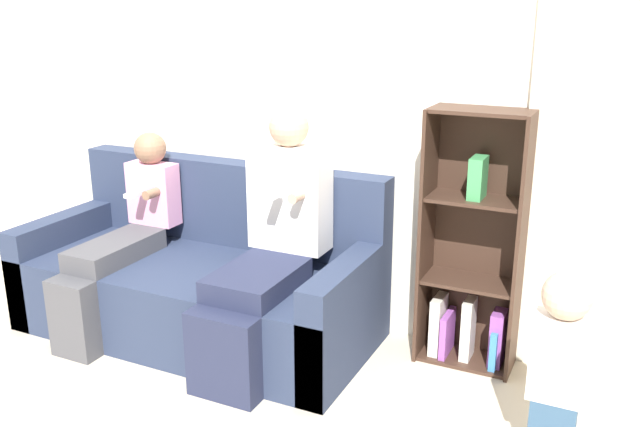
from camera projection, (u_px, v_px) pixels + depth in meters
ground_plane at (207, 391)px, 3.23m from camera, size 14.00×14.00×0.00m
back_wall at (300, 98)px, 3.72m from camera, size 10.00×0.06×2.55m
curtain_panel at (610, 163)px, 3.08m from camera, size 0.75×0.04×2.16m
couch at (201, 282)px, 3.78m from camera, size 1.96×0.88×0.91m
adult_seated at (270, 238)px, 3.39m from camera, size 0.41×0.84×1.28m
child_seated at (122, 236)px, 3.76m from camera, size 0.29×0.85×1.07m
toddler_standing at (560, 361)px, 2.62m from camera, size 0.22×0.19×0.82m
bookshelf at (473, 258)px, 3.39m from camera, size 0.48×0.27×1.30m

